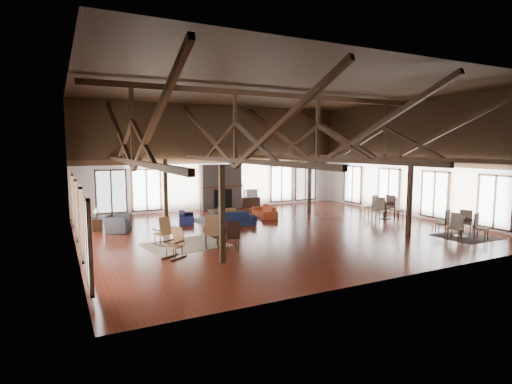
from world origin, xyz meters
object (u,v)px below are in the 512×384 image
sofa_navy_left (186,217)px  coffee_table (222,211)px  sofa_navy_front (233,219)px  armchair (117,224)px  tv_console (250,202)px  sofa_orange (265,211)px  cafe_table_far (385,208)px  cafe_table_near (461,224)px

sofa_navy_left → coffee_table: 1.82m
sofa_navy_front → armchair: (-4.98, 0.90, 0.07)m
sofa_navy_left → tv_console: size_ratio=1.54×
sofa_orange → coffee_table: bearing=-85.9°
sofa_navy_front → sofa_navy_left: bearing=145.8°
armchair → cafe_table_far: cafe_table_far is taller
sofa_navy_left → coffee_table: size_ratio=1.32×
sofa_orange → cafe_table_far: bearing=68.4°
sofa_navy_front → cafe_table_near: cafe_table_near is taller
coffee_table → tv_console: (3.15, 3.30, -0.16)m
armchair → sofa_orange: bearing=-62.8°
sofa_navy_front → tv_console: (3.25, 4.93, -0.01)m
sofa_orange → coffee_table: (-2.27, 0.22, 0.16)m
cafe_table_far → sofa_navy_left: bearing=159.5°
tv_console → cafe_table_near: bearing=-70.4°
coffee_table → sofa_navy_left: bearing=174.7°
sofa_orange → tv_console: sofa_orange is taller
sofa_navy_left → armchair: size_ratio=1.59×
coffee_table → tv_console: bearing=44.0°
sofa_navy_left → sofa_navy_front: bearing=-118.8°
cafe_table_near → cafe_table_far: size_ratio=0.91×
armchair → tv_console: 9.16m
sofa_orange → cafe_table_near: size_ratio=1.01×
coffee_table → cafe_table_far: bearing=-26.7°
coffee_table → cafe_table_near: size_ratio=0.68×
tv_console → armchair: bearing=-153.9°
cafe_table_near → sofa_orange: bearing=122.4°
sofa_orange → coffee_table: size_ratio=1.49×
sofa_navy_front → cafe_table_far: bearing=-1.9°
sofa_navy_left → sofa_orange: (4.08, -0.31, 0.03)m
sofa_navy_front → cafe_table_far: (7.60, -1.76, 0.26)m
sofa_navy_front → tv_console: 5.90m
sofa_navy_left → cafe_table_far: cafe_table_far is taller
sofa_navy_left → cafe_table_near: 11.98m
sofa_orange → cafe_table_near: cafe_table_near is taller
sofa_navy_left → coffee_table: (1.81, -0.09, 0.19)m
cafe_table_far → coffee_table: bearing=155.7°
sofa_navy_left → coffee_table: bearing=-76.5°
cafe_table_near → tv_console: size_ratio=1.73×
cafe_table_far → sofa_orange: bearing=148.8°
armchair → tv_console: armchair is taller
sofa_navy_front → sofa_navy_left: (-1.70, 1.72, -0.04)m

